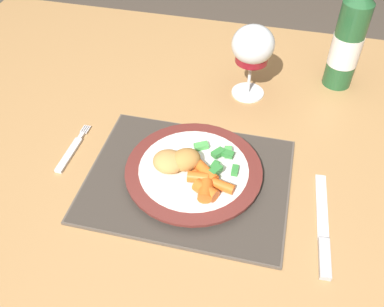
% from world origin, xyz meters
% --- Properties ---
extents(ground_plane, '(6.00, 6.00, 0.00)m').
position_xyz_m(ground_plane, '(0.00, 0.00, 0.00)').
color(ground_plane, '#4C4238').
extents(dining_table, '(1.35, 0.93, 0.74)m').
position_xyz_m(dining_table, '(0.00, 0.00, 0.65)').
color(dining_table, '#AD7F4C').
rests_on(dining_table, ground).
extents(placemat, '(0.36, 0.28, 0.01)m').
position_xyz_m(placemat, '(0.02, -0.12, 0.74)').
color(placemat, brown).
rests_on(placemat, dining_table).
extents(dinner_plate, '(0.24, 0.24, 0.02)m').
position_xyz_m(dinner_plate, '(0.03, -0.11, 0.76)').
color(dinner_plate, white).
rests_on(dinner_plate, placemat).
extents(breaded_croquettes, '(0.09, 0.07, 0.04)m').
position_xyz_m(breaded_croquettes, '(-0.00, -0.12, 0.78)').
color(breaded_croquettes, '#B77F3D').
rests_on(breaded_croquettes, dinner_plate).
extents(green_beans_pile, '(0.09, 0.09, 0.02)m').
position_xyz_m(green_beans_pile, '(0.07, -0.09, 0.77)').
color(green_beans_pile, '#4CA84C').
rests_on(green_beans_pile, dinner_plate).
extents(glazed_carrots, '(0.08, 0.09, 0.02)m').
position_xyz_m(glazed_carrots, '(0.06, -0.15, 0.78)').
color(glazed_carrots, orange).
rests_on(glazed_carrots, dinner_plate).
extents(fork, '(0.02, 0.13, 0.01)m').
position_xyz_m(fork, '(-0.21, -0.10, 0.74)').
color(fork, silver).
rests_on(fork, dining_table).
extents(table_knife, '(0.03, 0.21, 0.01)m').
position_xyz_m(table_knife, '(0.26, -0.18, 0.74)').
color(table_knife, silver).
rests_on(table_knife, dining_table).
extents(wine_glass, '(0.09, 0.09, 0.16)m').
position_xyz_m(wine_glass, '(0.09, 0.16, 0.85)').
color(wine_glass, silver).
rests_on(wine_glass, dining_table).
extents(bottle, '(0.06, 0.06, 0.30)m').
position_xyz_m(bottle, '(0.28, 0.24, 0.85)').
color(bottle, '#23562D').
rests_on(bottle, dining_table).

